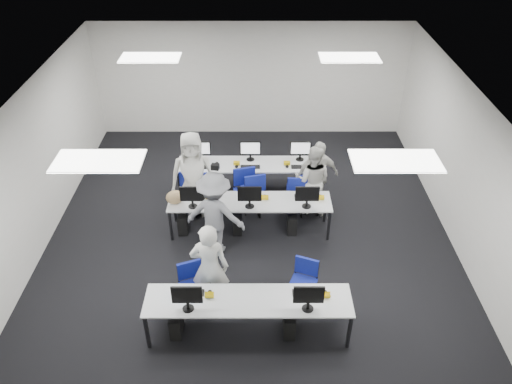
{
  "coord_description": "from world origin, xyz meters",
  "views": [
    {
      "loc": [
        0.12,
        -7.75,
        6.46
      ],
      "look_at": [
        0.12,
        0.12,
        1.0
      ],
      "focal_mm": 35.0,
      "sensor_mm": 36.0,
      "label": 1
    }
  ],
  "objects_px": {
    "chair_2": "(202,201)",
    "chair_7": "(296,197)",
    "student_0": "(210,267)",
    "student_3": "(317,176)",
    "chair_1": "(302,291)",
    "chair_3": "(247,200)",
    "desk_mid": "(250,203)",
    "chair_5": "(194,193)",
    "chair_6": "(253,196)",
    "chair_4": "(307,201)",
    "student_2": "(193,174)",
    "student_1": "(312,180)",
    "desk_front": "(248,302)",
    "chair_0": "(194,295)",
    "photographer": "(215,214)"
  },
  "relations": [
    {
      "from": "chair_2",
      "to": "chair_7",
      "type": "relative_size",
      "value": 0.93
    },
    {
      "from": "student_0",
      "to": "student_3",
      "type": "relative_size",
      "value": 1.07
    },
    {
      "from": "chair_1",
      "to": "chair_3",
      "type": "distance_m",
      "value": 2.76
    },
    {
      "from": "desk_mid",
      "to": "chair_2",
      "type": "height_order",
      "value": "chair_2"
    },
    {
      "from": "chair_5",
      "to": "chair_6",
      "type": "height_order",
      "value": "chair_6"
    },
    {
      "from": "chair_7",
      "to": "student_0",
      "type": "xyz_separation_m",
      "value": [
        -1.62,
        -2.78,
        0.58
      ]
    },
    {
      "from": "chair_4",
      "to": "student_2",
      "type": "xyz_separation_m",
      "value": [
        -2.39,
        -0.01,
        0.68
      ]
    },
    {
      "from": "chair_1",
      "to": "student_0",
      "type": "height_order",
      "value": "student_0"
    },
    {
      "from": "chair_7",
      "to": "chair_2",
      "type": "bearing_deg",
      "value": -173.77
    },
    {
      "from": "chair_2",
      "to": "chair_6",
      "type": "height_order",
      "value": "chair_6"
    },
    {
      "from": "desk_mid",
      "to": "chair_5",
      "type": "bearing_deg",
      "value": 143.07
    },
    {
      "from": "chair_2",
      "to": "chair_4",
      "type": "bearing_deg",
      "value": -18.95
    },
    {
      "from": "chair_5",
      "to": "student_1",
      "type": "distance_m",
      "value": 2.58
    },
    {
      "from": "desk_front",
      "to": "student_1",
      "type": "xyz_separation_m",
      "value": [
        1.29,
        3.28,
        0.1
      ]
    },
    {
      "from": "student_2",
      "to": "student_3",
      "type": "relative_size",
      "value": 1.17
    },
    {
      "from": "chair_2",
      "to": "student_1",
      "type": "bearing_deg",
      "value": -18.22
    },
    {
      "from": "chair_3",
      "to": "chair_4",
      "type": "xyz_separation_m",
      "value": [
        1.29,
        0.05,
        -0.05
      ]
    },
    {
      "from": "desk_front",
      "to": "chair_5",
      "type": "bearing_deg",
      "value": 109.19
    },
    {
      "from": "chair_5",
      "to": "student_2",
      "type": "distance_m",
      "value": 0.71
    },
    {
      "from": "chair_3",
      "to": "student_0",
      "type": "distance_m",
      "value": 2.74
    },
    {
      "from": "chair_0",
      "to": "student_3",
      "type": "height_order",
      "value": "student_3"
    },
    {
      "from": "chair_0",
      "to": "desk_front",
      "type": "bearing_deg",
      "value": -51.65
    },
    {
      "from": "chair_4",
      "to": "student_3",
      "type": "height_order",
      "value": "student_3"
    },
    {
      "from": "desk_front",
      "to": "chair_1",
      "type": "relative_size",
      "value": 3.74
    },
    {
      "from": "chair_7",
      "to": "student_2",
      "type": "distance_m",
      "value": 2.26
    },
    {
      "from": "chair_0",
      "to": "photographer",
      "type": "bearing_deg",
      "value": 58.12
    },
    {
      "from": "student_1",
      "to": "chair_6",
      "type": "bearing_deg",
      "value": 10.22
    },
    {
      "from": "chair_7",
      "to": "photographer",
      "type": "xyz_separation_m",
      "value": [
        -1.63,
        -1.36,
        0.58
      ]
    },
    {
      "from": "chair_0",
      "to": "chair_3",
      "type": "distance_m",
      "value": 2.79
    },
    {
      "from": "desk_front",
      "to": "chair_2",
      "type": "relative_size",
      "value": 3.87
    },
    {
      "from": "chair_5",
      "to": "chair_7",
      "type": "height_order",
      "value": "chair_5"
    },
    {
      "from": "desk_mid",
      "to": "chair_3",
      "type": "relative_size",
      "value": 3.23
    },
    {
      "from": "chair_4",
      "to": "chair_7",
      "type": "xyz_separation_m",
      "value": [
        -0.23,
        0.11,
        0.02
      ]
    },
    {
      "from": "desk_mid",
      "to": "chair_2",
      "type": "distance_m",
      "value": 1.31
    },
    {
      "from": "desk_front",
      "to": "chair_3",
      "type": "xyz_separation_m",
      "value": [
        -0.07,
        3.21,
        -0.37
      ]
    },
    {
      "from": "chair_5",
      "to": "student_0",
      "type": "distance_m",
      "value": 3.05
    },
    {
      "from": "desk_mid",
      "to": "student_3",
      "type": "relative_size",
      "value": 1.99
    },
    {
      "from": "chair_5",
      "to": "chair_6",
      "type": "xyz_separation_m",
      "value": [
        1.28,
        -0.15,
        0.02
      ]
    },
    {
      "from": "chair_3",
      "to": "student_0",
      "type": "bearing_deg",
      "value": -116.26
    },
    {
      "from": "chair_1",
      "to": "photographer",
      "type": "height_order",
      "value": "photographer"
    },
    {
      "from": "chair_3",
      "to": "chair_5",
      "type": "bearing_deg",
      "value": 150.51
    },
    {
      "from": "chair_1",
      "to": "chair_2",
      "type": "distance_m",
      "value": 3.28
    },
    {
      "from": "chair_1",
      "to": "desk_mid",
      "type": "bearing_deg",
      "value": 136.06
    },
    {
      "from": "chair_2",
      "to": "student_1",
      "type": "height_order",
      "value": "student_1"
    },
    {
      "from": "chair_6",
      "to": "student_3",
      "type": "height_order",
      "value": "student_3"
    },
    {
      "from": "chair_0",
      "to": "student_0",
      "type": "distance_m",
      "value": 0.66
    },
    {
      "from": "chair_3",
      "to": "student_1",
      "type": "relative_size",
      "value": 0.63
    },
    {
      "from": "chair_3",
      "to": "photographer",
      "type": "height_order",
      "value": "photographer"
    },
    {
      "from": "photographer",
      "to": "chair_4",
      "type": "bearing_deg",
      "value": -133.4
    },
    {
      "from": "chair_3",
      "to": "chair_4",
      "type": "distance_m",
      "value": 1.29
    }
  ]
}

